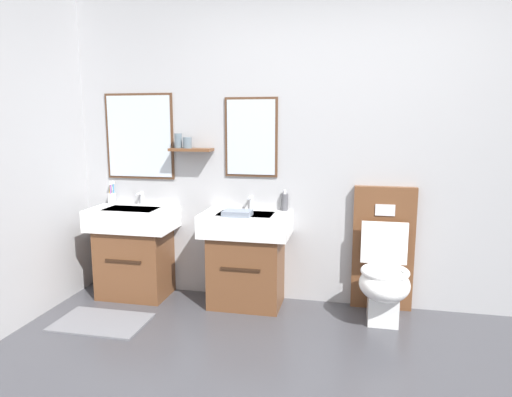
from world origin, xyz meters
name	(u,v)px	position (x,y,z in m)	size (l,w,h in m)	color
wall_back	(334,144)	(-0.02, 1.73, 1.32)	(4.68, 0.27, 2.64)	#A8A8AA
bath_mat	(102,322)	(-1.68, 0.90, 0.01)	(0.68, 0.44, 0.01)	slate
vanity_sink_left	(135,249)	(-1.68, 1.48, 0.42)	(0.71, 0.46, 0.78)	brown
tap_on_left_sink	(141,197)	(-1.68, 1.65, 0.85)	(0.03, 0.13, 0.11)	silver
vanity_sink_right	(246,256)	(-0.69, 1.48, 0.42)	(0.71, 0.46, 0.78)	brown
tap_on_right_sink	(251,201)	(-0.69, 1.65, 0.85)	(0.03, 0.13, 0.11)	silver
toilet	(383,270)	(0.40, 1.47, 0.38)	(0.48, 0.63, 1.00)	brown
toothbrush_cup	(112,197)	(-1.96, 1.63, 0.84)	(0.07, 0.07, 0.20)	silver
soap_dispenser	(285,202)	(-0.40, 1.64, 0.85)	(0.06, 0.06, 0.18)	#4C4C51
folded_hand_towel	(237,213)	(-0.73, 1.35, 0.80)	(0.22, 0.16, 0.04)	gray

